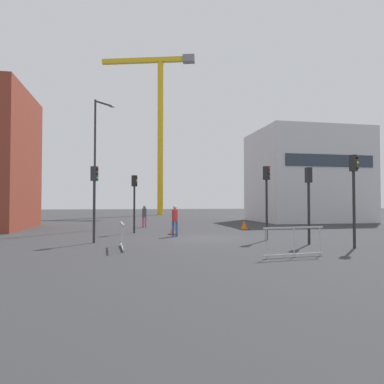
{
  "coord_description": "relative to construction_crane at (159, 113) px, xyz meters",
  "views": [
    {
      "loc": [
        -4.18,
        -18.47,
        1.95
      ],
      "look_at": [
        0.0,
        3.19,
        2.59
      ],
      "focal_mm": 32.84,
      "sensor_mm": 36.0,
      "label": 1
    }
  ],
  "objects": [
    {
      "name": "ground",
      "position": [
        -1.04,
        -35.42,
        -15.77
      ],
      "size": [
        160.0,
        160.0,
        0.0
      ],
      "primitive_type": "plane",
      "color": "#333335"
    },
    {
      "name": "office_block",
      "position": [
        13.09,
        -20.87,
        -11.19
      ],
      "size": [
        10.38,
        8.62,
        9.17
      ],
      "color": "silver",
      "rests_on": "ground"
    },
    {
      "name": "construction_crane",
      "position": [
        0.0,
        0.0,
        0.0
      ],
      "size": [
        14.29,
        4.9,
        24.61
      ],
      "color": "gold",
      "rests_on": "ground"
    },
    {
      "name": "streetlamp_tall",
      "position": [
        -7.11,
        -28.76,
        -10.55
      ],
      "size": [
        1.4,
        1.32,
        9.08
      ],
      "color": "#2D2D30",
      "rests_on": "ground"
    },
    {
      "name": "traffic_light_median",
      "position": [
        4.39,
        -40.54,
        -13.11
      ],
      "size": [
        0.35,
        0.39,
        3.97
      ],
      "color": "#232326",
      "rests_on": "ground"
    },
    {
      "name": "traffic_light_crosswalk",
      "position": [
        -6.64,
        -36.48,
        -13.29
      ],
      "size": [
        0.38,
        0.36,
        3.67
      ],
      "color": "#2D2D30",
      "rests_on": "ground"
    },
    {
      "name": "traffic_light_corner",
      "position": [
        3.15,
        -38.99,
        -13.36
      ],
      "size": [
        0.25,
        0.37,
        3.56
      ],
      "color": "#232326",
      "rests_on": "ground"
    },
    {
      "name": "traffic_light_verge",
      "position": [
        -4.6,
        -31.41,
        -13.31
      ],
      "size": [
        0.37,
        0.37,
        3.65
      ],
      "color": "#232326",
      "rests_on": "ground"
    },
    {
      "name": "traffic_light_island",
      "position": [
        1.96,
        -36.93,
        -13.21
      ],
      "size": [
        0.34,
        0.39,
        3.8
      ],
      "color": "#232326",
      "rests_on": "ground"
    },
    {
      "name": "pedestrian_walking",
      "position": [
        -2.4,
        -34.11,
        -14.74
      ],
      "size": [
        0.34,
        0.34,
        1.77
      ],
      "color": "#33519E",
      "rests_on": "ground"
    },
    {
      "name": "pedestrian_waiting",
      "position": [
        -3.69,
        -26.45,
        -14.8
      ],
      "size": [
        0.34,
        0.34,
        1.68
      ],
      "color": "#D14C8C",
      "rests_on": "ground"
    },
    {
      "name": "safety_barrier_left_run",
      "position": [
        0.67,
        -42.38,
        -15.21
      ],
      "size": [
        2.42,
        0.36,
        1.08
      ],
      "color": "#B2B5BA",
      "rests_on": "ground"
    },
    {
      "name": "safety_barrier_right_run",
      "position": [
        -5.31,
        -38.94,
        -15.21
      ],
      "size": [
        0.19,
        2.29,
        1.08
      ],
      "color": "#B2B5BA",
      "rests_on": "ground"
    },
    {
      "name": "traffic_cone_by_barrier",
      "position": [
        -2.34,
        -32.83,
        -15.52
      ],
      "size": [
        0.54,
        0.54,
        0.55
      ],
      "color": "black",
      "rests_on": "ground"
    },
    {
      "name": "traffic_cone_on_verge",
      "position": [
        3.1,
        -30.23,
        -15.47
      ],
      "size": [
        0.65,
        0.65,
        0.65
      ],
      "color": "black",
      "rests_on": "ground"
    }
  ]
}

